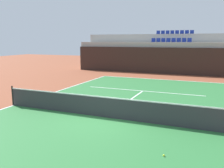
% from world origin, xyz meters
% --- Properties ---
extents(ground_plane, '(80.00, 80.00, 0.00)m').
position_xyz_m(ground_plane, '(0.00, 0.00, 0.00)').
color(ground_plane, brown).
extents(court_surface, '(11.00, 24.00, 0.01)m').
position_xyz_m(court_surface, '(0.00, 0.00, 0.01)').
color(court_surface, '#2D7238').
rests_on(court_surface, ground_plane).
extents(baseline_far, '(11.00, 0.10, 0.00)m').
position_xyz_m(baseline_far, '(0.00, 11.95, 0.01)').
color(baseline_far, white).
rests_on(baseline_far, court_surface).
extents(sideline_left, '(0.10, 24.00, 0.00)m').
position_xyz_m(sideline_left, '(-5.45, 0.00, 0.01)').
color(sideline_left, white).
rests_on(sideline_left, court_surface).
extents(service_line_far, '(8.26, 0.10, 0.00)m').
position_xyz_m(service_line_far, '(0.00, 6.40, 0.01)').
color(service_line_far, white).
rests_on(service_line_far, court_surface).
extents(centre_service_line, '(0.10, 6.40, 0.00)m').
position_xyz_m(centre_service_line, '(0.00, 3.20, 0.01)').
color(centre_service_line, white).
rests_on(centre_service_line, court_surface).
extents(back_wall, '(20.77, 0.30, 2.77)m').
position_xyz_m(back_wall, '(0.00, 15.94, 1.38)').
color(back_wall, black).
rests_on(back_wall, ground_plane).
extents(stands_tier_lower, '(20.77, 2.40, 3.31)m').
position_xyz_m(stands_tier_lower, '(0.00, 17.29, 1.66)').
color(stands_tier_lower, '#9E9E99').
rests_on(stands_tier_lower, ground_plane).
extents(stands_tier_upper, '(20.77, 2.40, 4.22)m').
position_xyz_m(stands_tier_upper, '(0.00, 19.69, 2.11)').
color(stands_tier_upper, '#9E9E99').
rests_on(stands_tier_upper, ground_plane).
extents(seating_row_lower, '(4.30, 0.44, 0.44)m').
position_xyz_m(seating_row_lower, '(0.00, 17.39, 3.44)').
color(seating_row_lower, navy).
rests_on(seating_row_lower, stands_tier_lower).
extents(seating_row_upper, '(4.30, 0.44, 0.44)m').
position_xyz_m(seating_row_upper, '(0.00, 19.79, 4.34)').
color(seating_row_upper, navy).
rests_on(seating_row_upper, stands_tier_upper).
extents(tennis_net, '(11.08, 0.08, 1.07)m').
position_xyz_m(tennis_net, '(0.00, 0.00, 0.51)').
color(tennis_net, black).
rests_on(tennis_net, court_surface).
extents(tennis_ball_1, '(0.07, 0.07, 0.07)m').
position_xyz_m(tennis_ball_1, '(3.21, -2.79, 0.04)').
color(tennis_ball_1, '#CCE033').
rests_on(tennis_ball_1, court_surface).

